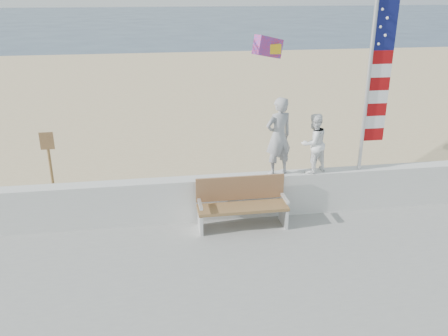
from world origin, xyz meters
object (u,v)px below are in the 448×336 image
Objects in this scene: adult at (279,136)px; flag at (374,79)px; bench at (242,202)px; child at (314,143)px.

adult is 2.22m from flag.
bench is at bearing -170.64° from flag.
child is 1.74m from flag.
bench is (-1.58, -0.45, -1.02)m from child.
bench is 0.51× the size of flag.
flag reaches higher than adult.
adult is at bearing -22.83° from child.
adult is 0.90× the size of bench.
adult reaches higher than child.
adult is 0.46× the size of flag.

